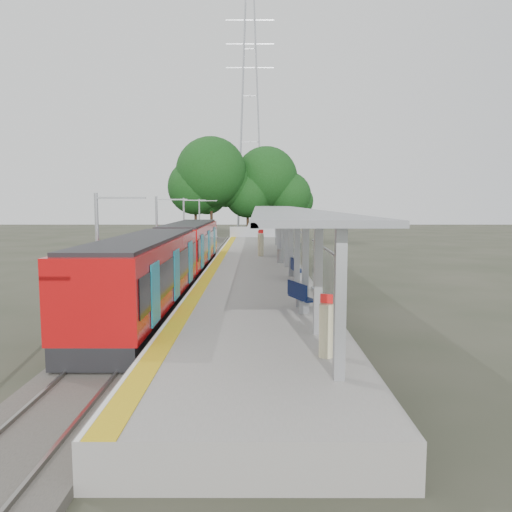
{
  "coord_description": "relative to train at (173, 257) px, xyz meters",
  "views": [
    {
      "loc": [
        0.13,
        -13.02,
        5.03
      ],
      "look_at": [
        0.09,
        12.23,
        2.3
      ],
      "focal_mm": 35.0,
      "sensor_mm": 36.0,
      "label": 1
    }
  ],
  "objects": [
    {
      "name": "ground",
      "position": [
        4.5,
        -14.19,
        -2.05
      ],
      "size": [
        200.0,
        200.0,
        0.0
      ],
      "primitive_type": "plane",
      "color": "#474438",
      "rests_on": "ground"
    },
    {
      "name": "trackbed",
      "position": [
        -0.0,
        5.81,
        -1.93
      ],
      "size": [
        3.0,
        70.0,
        0.24
      ],
      "primitive_type": "cube",
      "color": "#59544C",
      "rests_on": "ground"
    },
    {
      "name": "platform",
      "position": [
        4.5,
        5.81,
        -1.55
      ],
      "size": [
        6.0,
        50.0,
        1.0
      ],
      "primitive_type": "cube",
      "color": "gray",
      "rests_on": "ground"
    },
    {
      "name": "tactile_strip",
      "position": [
        1.95,
        5.81,
        -1.04
      ],
      "size": [
        0.6,
        50.0,
        0.02
      ],
      "primitive_type": "cube",
      "color": "yellow",
      "rests_on": "platform"
    },
    {
      "name": "end_fence",
      "position": [
        4.5,
        30.76,
        -0.45
      ],
      "size": [
        6.0,
        0.1,
        1.2
      ],
      "primitive_type": "cube",
      "color": "#9EA0A5",
      "rests_on": "platform"
    },
    {
      "name": "train",
      "position": [
        0.0,
        0.0,
        0.0
      ],
      "size": [
        2.74,
        27.6,
        3.62
      ],
      "color": "black",
      "rests_on": "ground"
    },
    {
      "name": "canopy",
      "position": [
        6.11,
        2.0,
        2.15
      ],
      "size": [
        3.27,
        38.0,
        3.66
      ],
      "color": "#9EA0A5",
      "rests_on": "platform"
    },
    {
      "name": "pylon",
      "position": [
        3.5,
        58.81,
        16.95
      ],
      "size": [
        8.0,
        4.0,
        38.0
      ],
      "primitive_type": null,
      "color": "#9EA0A5",
      "rests_on": "ground"
    },
    {
      "name": "tree_cluster",
      "position": [
        2.02,
        38.53,
        5.71
      ],
      "size": [
        18.72,
        11.87,
        13.35
      ],
      "color": "#382316",
      "rests_on": "ground"
    },
    {
      "name": "catenary_masts",
      "position": [
        -1.72,
        4.81,
        0.86
      ],
      "size": [
        2.08,
        48.16,
        5.4
      ],
      "color": "#9EA0A5",
      "rests_on": "ground"
    },
    {
      "name": "bench_near",
      "position": [
        6.25,
        -8.84,
        -0.5
      ],
      "size": [
        1.02,
        1.6,
        1.05
      ],
      "rotation": [
        0.0,
        0.0,
        0.38
      ],
      "color": "#0F1D4E",
      "rests_on": "platform"
    },
    {
      "name": "bench_mid",
      "position": [
        6.72,
        -1.18,
        -0.49
      ],
      "size": [
        0.69,
        1.6,
        1.06
      ],
      "rotation": [
        0.0,
        0.0,
        0.15
      ],
      "color": "#0F1D4E",
      "rests_on": "platform"
    },
    {
      "name": "bench_far",
      "position": [
        6.66,
        10.25,
        -0.5
      ],
      "size": [
        0.51,
        1.54,
        1.04
      ],
      "rotation": [
        0.0,
        0.0,
        -0.03
      ],
      "color": "#0F1D4E",
      "rests_on": "platform"
    },
    {
      "name": "info_pillar_near",
      "position": [
        6.44,
        -14.52,
        -0.33
      ],
      "size": [
        0.38,
        0.38,
        1.67
      ],
      "rotation": [
        0.0,
        0.0,
        -0.39
      ],
      "color": "beige",
      "rests_on": "platform"
    },
    {
      "name": "info_pillar_far",
      "position": [
        4.93,
        10.08,
        -0.19
      ],
      "size": [
        0.45,
        0.45,
        1.99
      ],
      "rotation": [
        0.0,
        0.0,
        -0.16
      ],
      "color": "beige",
      "rests_on": "platform"
    },
    {
      "name": "litter_bin",
      "position": [
        6.21,
        5.89,
        -0.6
      ],
      "size": [
        0.59,
        0.59,
        0.91
      ],
      "primitive_type": "cylinder",
      "rotation": [
        0.0,
        0.0,
        -0.42
      ],
      "color": "#9EA0A5",
      "rests_on": "platform"
    }
  ]
}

